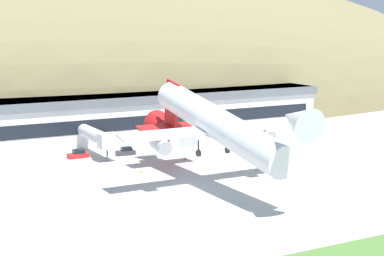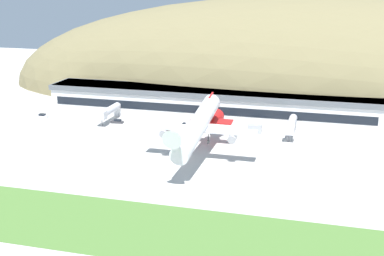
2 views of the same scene
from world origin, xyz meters
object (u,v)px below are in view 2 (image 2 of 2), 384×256
(terminal_building, at_px, (210,102))
(jetway_1, at_px, (196,118))
(service_car_0, at_px, (185,126))
(traffic_cone_0, at_px, (188,143))
(jetway_2, at_px, (291,125))
(cargo_airplane, at_px, (198,126))
(fuel_truck, at_px, (251,129))
(traffic_cone_1, at_px, (230,141))
(service_car_3, at_px, (43,116))
(service_car_1, at_px, (117,122))
(service_car_2, at_px, (211,129))
(jetway_0, at_px, (108,111))

(terminal_building, xyz_separation_m, jetway_1, (-0.88, -15.73, -1.82))
(jetway_1, distance_m, service_car_0, 5.19)
(traffic_cone_0, bearing_deg, terminal_building, 91.61)
(jetway_1, distance_m, traffic_cone_0, 17.34)
(jetway_2, relative_size, cargo_airplane, 0.35)
(jetway_2, distance_m, fuel_truck, 13.04)
(service_car_0, bearing_deg, jetway_1, -8.19)
(traffic_cone_1, bearing_deg, service_car_3, 171.90)
(service_car_1, relative_size, fuel_truck, 0.67)
(jetway_1, height_order, service_car_1, jetway_1)
(jetway_2, height_order, service_car_1, jetway_2)
(jetway_1, relative_size, traffic_cone_0, 26.95)
(terminal_building, bearing_deg, cargo_airplane, -80.34)
(service_car_0, height_order, service_car_2, service_car_0)
(cargo_airplane, bearing_deg, traffic_cone_0, 116.71)
(jetway_1, xyz_separation_m, service_car_3, (-57.53, -0.69, -3.37))
(jetway_1, distance_m, jetway_2, 31.37)
(service_car_2, bearing_deg, fuel_truck, 7.52)
(terminal_building, relative_size, service_car_1, 26.60)
(cargo_airplane, bearing_deg, service_car_2, 96.80)
(service_car_3, relative_size, traffic_cone_0, 6.87)
(jetway_1, xyz_separation_m, service_car_1, (-28.57, -0.17, -3.41))
(cargo_airplane, height_order, service_car_3, cargo_airplane)
(terminal_building, distance_m, service_car_2, 18.42)
(jetway_1, distance_m, service_car_3, 57.63)
(cargo_airplane, bearing_deg, service_car_0, 112.17)
(jetway_1, distance_m, service_car_2, 6.40)
(jetway_2, height_order, cargo_airplane, cargo_airplane)
(jetway_1, xyz_separation_m, cargo_airplane, (8.79, -30.74, 6.06))
(jetway_1, bearing_deg, jetway_2, -0.84)
(jetway_0, xyz_separation_m, service_car_3, (-25.49, -0.62, -3.37))
(jetway_0, bearing_deg, service_car_3, -178.60)
(service_car_2, bearing_deg, service_car_3, 179.35)
(jetway_0, xyz_separation_m, service_car_2, (37.32, -1.33, -3.32))
(traffic_cone_1, bearing_deg, service_car_0, 147.24)
(jetway_2, bearing_deg, jetway_1, 179.16)
(terminal_building, distance_m, service_car_0, 16.72)
(traffic_cone_1, bearing_deg, jetway_2, 30.50)
(terminal_building, relative_size, cargo_airplane, 2.56)
(service_car_3, bearing_deg, service_car_0, 1.35)
(service_car_1, height_order, traffic_cone_1, service_car_1)
(jetway_0, relative_size, traffic_cone_1, 27.17)
(cargo_airplane, relative_size, fuel_truck, 6.96)
(traffic_cone_0, relative_size, traffic_cone_1, 1.00)
(jetway_1, height_order, service_car_2, jetway_1)
(service_car_0, xyz_separation_m, traffic_cone_0, (5.76, -17.41, -0.42))
(terminal_building, height_order, traffic_cone_0, terminal_building)
(terminal_building, xyz_separation_m, service_car_2, (4.41, -17.13, -5.14))
(jetway_2, relative_size, service_car_0, 4.16)
(jetway_1, height_order, jetway_2, same)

